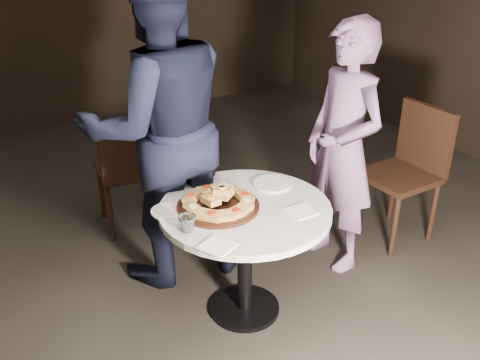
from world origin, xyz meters
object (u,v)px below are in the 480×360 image
object	(u,v)px
water_glass	(187,224)
chair_far	(130,165)
diner_navy	(159,128)
diner_teal	(343,149)
serving_board	(218,206)
chair_right	(410,164)
focaccia_pile	(218,200)
table	(245,227)

from	to	relation	value
water_glass	chair_far	bearing A→B (deg)	82.96
diner_navy	diner_teal	bearing A→B (deg)	161.47
serving_board	diner_teal	world-z (taller)	diner_teal
water_glass	serving_board	bearing A→B (deg)	27.09
serving_board	diner_navy	size ratio (longest dim) A/B	0.22
chair_far	diner_navy	size ratio (longest dim) A/B	0.46
diner_navy	serving_board	bearing A→B (deg)	104.04
chair_right	diner_teal	distance (m)	0.65
serving_board	chair_right	bearing A→B (deg)	3.28
chair_right	diner_navy	world-z (taller)	diner_navy
serving_board	diner_teal	bearing A→B (deg)	5.41
focaccia_pile	diner_navy	xyz separation A→B (m)	(-0.07, 0.53, 0.23)
serving_board	focaccia_pile	world-z (taller)	focaccia_pile
focaccia_pile	chair_far	xyz separation A→B (m)	(-0.09, 1.07, -0.21)
serving_board	focaccia_pile	distance (m)	0.04
focaccia_pile	water_glass	xyz separation A→B (m)	(-0.23, -0.12, -0.01)
water_glass	focaccia_pile	bearing A→B (deg)	27.43
serving_board	water_glass	bearing A→B (deg)	-152.91
table	chair_far	world-z (taller)	chair_far
serving_board	focaccia_pile	size ratio (longest dim) A/B	1.12
water_glass	diner_teal	xyz separation A→B (m)	(1.12, 0.20, 0.06)
chair_right	diner_navy	size ratio (longest dim) A/B	0.48
table	chair_far	size ratio (longest dim) A/B	1.24
focaccia_pile	diner_navy	size ratio (longest dim) A/B	0.20
focaccia_pile	diner_navy	bearing A→B (deg)	97.70
focaccia_pile	chair_right	distance (m)	1.50
diner_navy	chair_far	bearing A→B (deg)	-81.96
chair_far	diner_navy	world-z (taller)	diner_navy
table	water_glass	size ratio (longest dim) A/B	12.45
chair_far	serving_board	bearing A→B (deg)	102.91
table	diner_navy	world-z (taller)	diner_navy
water_glass	chair_right	bearing A→B (deg)	6.73
chair_right	diner_teal	xyz separation A→B (m)	(-0.60, -0.00, 0.24)
focaccia_pile	chair_right	xyz separation A→B (m)	(1.49, 0.08, -0.19)
focaccia_pile	diner_teal	bearing A→B (deg)	5.24
chair_right	water_glass	bearing A→B (deg)	-83.85
water_glass	chair_far	distance (m)	1.21
focaccia_pile	diner_teal	world-z (taller)	diner_teal
table	chair_right	xyz separation A→B (m)	(1.37, 0.14, -0.02)
table	water_glass	world-z (taller)	water_glass
chair_far	diner_teal	size ratio (longest dim) A/B	0.57
diner_navy	chair_right	bearing A→B (deg)	170.53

